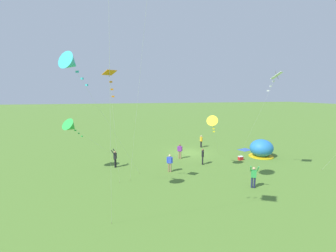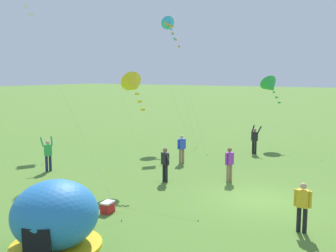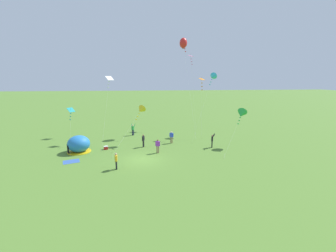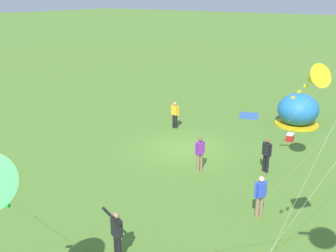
{
  "view_description": "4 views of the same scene",
  "coord_description": "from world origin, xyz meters",
  "px_view_note": "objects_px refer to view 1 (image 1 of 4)",
  "views": [
    {
      "loc": [
        9.24,
        26.5,
        7.52
      ],
      "look_at": [
        3.13,
        1.53,
        3.79
      ],
      "focal_mm": 24.0,
      "sensor_mm": 36.0,
      "label": 1
    },
    {
      "loc": [
        -15.78,
        -5.4,
        5.31
      ],
      "look_at": [
        -0.29,
        4.44,
        2.88
      ],
      "focal_mm": 42.0,
      "sensor_mm": 36.0,
      "label": 2
    },
    {
      "loc": [
        0.07,
        -24.2,
        9.01
      ],
      "look_at": [
        3.46,
        4.86,
        2.8
      ],
      "focal_mm": 24.0,
      "sensor_mm": 36.0,
      "label": 3
    },
    {
      "loc": [
        16.95,
        11.21,
        8.24
      ],
      "look_at": [
        2.5,
        0.77,
        2.18
      ],
      "focal_mm": 42.0,
      "sensor_mm": 36.0,
      "label": 4
    }
  ],
  "objects_px": {
    "person_with_toddler": "(180,151)",
    "kite_yellow": "(213,122)",
    "popup_tent": "(261,148)",
    "kite_green": "(71,127)",
    "kite_orange": "(110,79)",
    "person_watching_sky": "(203,156)",
    "kite_cyan": "(71,63)",
    "kite_white": "(275,79)",
    "cooler_box": "(241,158)",
    "person_arms_raised": "(115,158)",
    "person_flying_kite": "(254,176)",
    "person_center_field": "(201,141)",
    "person_far_back": "(170,162)"
  },
  "relations": [
    {
      "from": "person_flying_kite",
      "to": "person_far_back",
      "type": "bearing_deg",
      "value": -42.92
    },
    {
      "from": "cooler_box",
      "to": "kite_white",
      "type": "bearing_deg",
      "value": 87.74
    },
    {
      "from": "popup_tent",
      "to": "kite_yellow",
      "type": "xyz_separation_m",
      "value": [
        7.77,
        2.86,
        3.77
      ]
    },
    {
      "from": "popup_tent",
      "to": "person_watching_sky",
      "type": "relative_size",
      "value": 1.63
    },
    {
      "from": "person_flying_kite",
      "to": "kite_white",
      "type": "relative_size",
      "value": 0.2
    },
    {
      "from": "person_watching_sky",
      "to": "kite_cyan",
      "type": "relative_size",
      "value": 0.17
    },
    {
      "from": "cooler_box",
      "to": "person_with_toddler",
      "type": "distance_m",
      "value": 6.98
    },
    {
      "from": "popup_tent",
      "to": "kite_orange",
      "type": "xyz_separation_m",
      "value": [
        17.24,
        6.6,
        7.51
      ]
    },
    {
      "from": "person_with_toddler",
      "to": "kite_yellow",
      "type": "height_order",
      "value": "kite_yellow"
    },
    {
      "from": "person_with_toddler",
      "to": "kite_green",
      "type": "bearing_deg",
      "value": 8.45
    },
    {
      "from": "person_far_back",
      "to": "kite_yellow",
      "type": "relative_size",
      "value": 0.27
    },
    {
      "from": "popup_tent",
      "to": "kite_yellow",
      "type": "bearing_deg",
      "value": 20.19
    },
    {
      "from": "person_far_back",
      "to": "kite_green",
      "type": "bearing_deg",
      "value": -14.77
    },
    {
      "from": "kite_yellow",
      "to": "person_flying_kite",
      "type": "bearing_deg",
      "value": 105.7
    },
    {
      "from": "person_with_toddler",
      "to": "kite_green",
      "type": "height_order",
      "value": "kite_green"
    },
    {
      "from": "person_center_field",
      "to": "kite_white",
      "type": "xyz_separation_m",
      "value": [
        -1.87,
        11.85,
        7.82
      ]
    },
    {
      "from": "person_flying_kite",
      "to": "kite_yellow",
      "type": "xyz_separation_m",
      "value": [
        1.38,
        -4.9,
        3.76
      ]
    },
    {
      "from": "person_center_field",
      "to": "kite_green",
      "type": "xyz_separation_m",
      "value": [
        15.8,
        6.29,
        3.43
      ]
    },
    {
      "from": "person_flying_kite",
      "to": "person_center_field",
      "type": "distance_m",
      "value": 13.93
    },
    {
      "from": "kite_cyan",
      "to": "person_arms_raised",
      "type": "bearing_deg",
      "value": -105.95
    },
    {
      "from": "kite_green",
      "to": "kite_orange",
      "type": "distance_m",
      "value": 8.52
    },
    {
      "from": "kite_orange",
      "to": "kite_yellow",
      "type": "distance_m",
      "value": 10.85
    },
    {
      "from": "person_far_back",
      "to": "person_watching_sky",
      "type": "relative_size",
      "value": 1.0
    },
    {
      "from": "person_center_field",
      "to": "kite_cyan",
      "type": "height_order",
      "value": "kite_cyan"
    },
    {
      "from": "kite_green",
      "to": "person_arms_raised",
      "type": "bearing_deg",
      "value": -175.84
    },
    {
      "from": "kite_white",
      "to": "kite_green",
      "type": "bearing_deg",
      "value": -17.47
    },
    {
      "from": "kite_white",
      "to": "kite_cyan",
      "type": "xyz_separation_m",
      "value": [
        16.08,
        2.39,
        0.51
      ]
    },
    {
      "from": "kite_white",
      "to": "person_far_back",
      "type": "bearing_deg",
      "value": -20.22
    },
    {
      "from": "popup_tent",
      "to": "kite_cyan",
      "type": "bearing_deg",
      "value": 22.66
    },
    {
      "from": "popup_tent",
      "to": "kite_white",
      "type": "relative_size",
      "value": 0.3
    },
    {
      "from": "popup_tent",
      "to": "person_center_field",
      "type": "relative_size",
      "value": 1.63
    },
    {
      "from": "person_flying_kite",
      "to": "person_center_field",
      "type": "relative_size",
      "value": 1.1
    },
    {
      "from": "person_center_field",
      "to": "person_watching_sky",
      "type": "bearing_deg",
      "value": 69.09
    },
    {
      "from": "person_arms_raised",
      "to": "kite_orange",
      "type": "bearing_deg",
      "value": 88.74
    },
    {
      "from": "kite_orange",
      "to": "kite_green",
      "type": "bearing_deg",
      "value": -59.48
    },
    {
      "from": "person_flying_kite",
      "to": "kite_orange",
      "type": "height_order",
      "value": "kite_orange"
    },
    {
      "from": "person_flying_kite",
      "to": "person_watching_sky",
      "type": "distance_m",
      "value": 6.79
    },
    {
      "from": "person_arms_raised",
      "to": "kite_yellow",
      "type": "bearing_deg",
      "value": 162.28
    },
    {
      "from": "popup_tent",
      "to": "person_with_toddler",
      "type": "relative_size",
      "value": 1.63
    },
    {
      "from": "popup_tent",
      "to": "kite_green",
      "type": "height_order",
      "value": "kite_green"
    },
    {
      "from": "person_watching_sky",
      "to": "kite_white",
      "type": "relative_size",
      "value": 0.18
    },
    {
      "from": "kite_green",
      "to": "kite_white",
      "type": "height_order",
      "value": "kite_white"
    },
    {
      "from": "person_flying_kite",
      "to": "kite_orange",
      "type": "relative_size",
      "value": 0.2
    },
    {
      "from": "person_watching_sky",
      "to": "person_far_back",
      "type": "bearing_deg",
      "value": 19.26
    },
    {
      "from": "kite_green",
      "to": "kite_cyan",
      "type": "distance_m",
      "value": 9.48
    },
    {
      "from": "cooler_box",
      "to": "kite_orange",
      "type": "bearing_deg",
      "value": 22.85
    },
    {
      "from": "popup_tent",
      "to": "person_arms_raised",
      "type": "xyz_separation_m",
      "value": [
        17.09,
        -0.12,
        0.0
      ]
    },
    {
      "from": "person_arms_raised",
      "to": "person_watching_sky",
      "type": "bearing_deg",
      "value": 171.97
    },
    {
      "from": "person_with_toddler",
      "to": "person_arms_raised",
      "type": "xyz_separation_m",
      "value": [
        7.34,
        1.39,
        0.03
      ]
    },
    {
      "from": "person_center_field",
      "to": "kite_green",
      "type": "relative_size",
      "value": 0.31
    }
  ]
}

